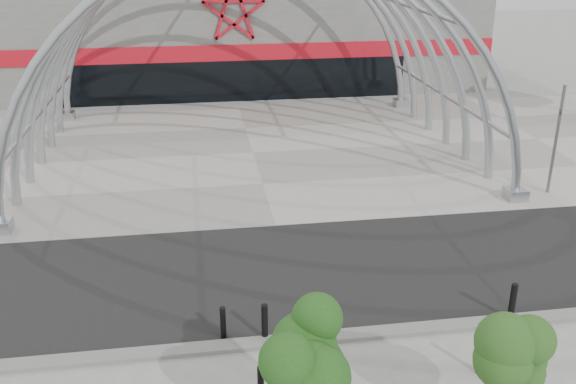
{
  "coord_description": "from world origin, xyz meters",
  "views": [
    {
      "loc": [
        -2.82,
        -14.44,
        10.27
      ],
      "look_at": [
        0.0,
        4.0,
        2.6
      ],
      "focal_mm": 40.0,
      "sensor_mm": 36.0,
      "label": 1
    }
  ],
  "objects_px": {
    "signal_pole": "(556,138)",
    "bollard_2": "(265,322)",
    "street_tree_0": "(306,354)",
    "street_tree_1": "(518,356)"
  },
  "relations": [
    {
      "from": "signal_pole",
      "to": "bollard_2",
      "type": "xyz_separation_m",
      "value": [
        -12.96,
        -8.51,
        -1.86
      ]
    },
    {
      "from": "street_tree_0",
      "to": "bollard_2",
      "type": "relative_size",
      "value": 3.35
    },
    {
      "from": "street_tree_1",
      "to": "street_tree_0",
      "type": "bearing_deg",
      "value": 176.64
    },
    {
      "from": "signal_pole",
      "to": "street_tree_1",
      "type": "xyz_separation_m",
      "value": [
        -8.28,
        -13.0,
        -0.15
      ]
    },
    {
      "from": "bollard_2",
      "to": "street_tree_0",
      "type": "bearing_deg",
      "value": -85.31
    },
    {
      "from": "street_tree_1",
      "to": "bollard_2",
      "type": "relative_size",
      "value": 2.91
    },
    {
      "from": "street_tree_1",
      "to": "bollard_2",
      "type": "height_order",
      "value": "street_tree_1"
    },
    {
      "from": "signal_pole",
      "to": "bollard_2",
      "type": "relative_size",
      "value": 4.28
    },
    {
      "from": "signal_pole",
      "to": "street_tree_0",
      "type": "xyz_separation_m",
      "value": [
        -12.61,
        -12.75,
        0.18
      ]
    },
    {
      "from": "street_tree_0",
      "to": "street_tree_1",
      "type": "height_order",
      "value": "street_tree_0"
    }
  ]
}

